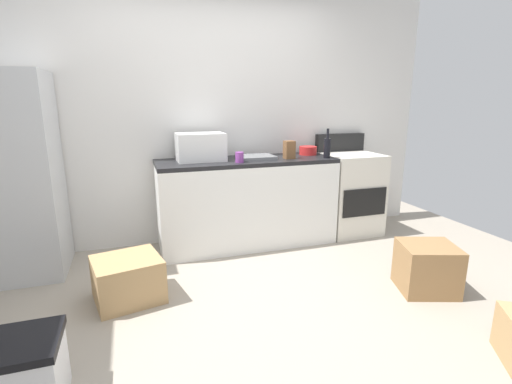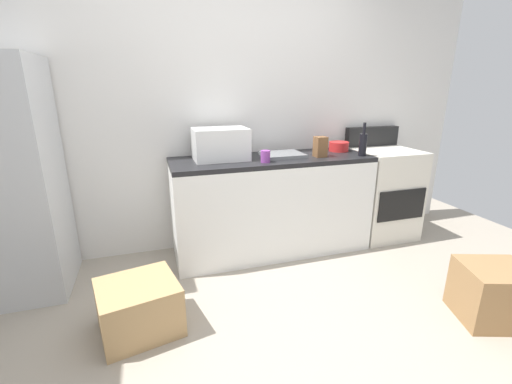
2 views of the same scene
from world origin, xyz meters
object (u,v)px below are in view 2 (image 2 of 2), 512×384
Objects in this scene: wine_bottle at (363,144)px; coffee_mug at (265,156)px; microwave at (220,144)px; knife_block at (320,147)px; cardboard_box_large at (493,293)px; cardboard_box_medium at (139,307)px; mixing_bowl at (339,146)px; stove_oven at (382,191)px; refrigerator at (4,182)px.

coffee_mug is at bearing 179.75° from wine_bottle.
microwave is 1.53× the size of wine_bottle.
knife_block reaches higher than coffee_mug.
cardboard_box_medium is (-2.25, 0.60, -0.03)m from cardboard_box_large.
mixing_bowl reaches higher than cardboard_box_medium.
microwave reaches higher than mixing_bowl.
microwave is 4.60× the size of coffee_mug.
mixing_bowl is 0.46× the size of cardboard_box_large.
mixing_bowl is at bearing 32.65° from knife_block.
stove_oven is 1.44m from coffee_mug.
coffee_mug is at bearing -172.31° from knife_block.
coffee_mug is 0.53× the size of mixing_bowl.
stove_oven is 2.65× the size of cardboard_box_large.
knife_block is at bearing 24.21° from cardboard_box_medium.
wine_bottle is at bearing -2.57° from refrigerator.
microwave is 1.45m from cardboard_box_medium.
knife_block reaches higher than cardboard_box_large.
knife_block is 0.43× the size of cardboard_box_large.
coffee_mug is at bearing -162.38° from mixing_bowl.
refrigerator is 1.93m from coffee_mug.
coffee_mug reaches higher than mixing_bowl.
microwave is (1.60, 0.11, 0.18)m from refrigerator.
refrigerator is 4.14× the size of cardboard_box_large.
refrigerator is 9.03× the size of mixing_bowl.
refrigerator reaches higher than mixing_bowl.
wine_bottle is at bearing -155.80° from stove_oven.
microwave is 1.29m from wine_bottle.
mixing_bowl is at bearing 101.90° from cardboard_box_large.
refrigerator is 2.87m from wine_bottle.
coffee_mug is 0.56× the size of knife_block.
refrigerator is at bearing 178.83° from knife_block.
cardboard_box_medium is at bearing -155.79° from knife_block.
cardboard_box_large is at bearing -44.60° from microwave.
wine_bottle is 0.40m from knife_block.
stove_oven is at bearing 7.56° from knife_block.
cardboard_box_large is at bearing -14.87° from cardboard_box_medium.
stove_oven is 5.79× the size of mixing_bowl.
coffee_mug is 0.21× the size of cardboard_box_medium.
stove_oven is 0.70m from wine_bottle.
microwave is at bearing 169.61° from knife_block.
cardboard_box_large is (0.32, -1.52, -0.75)m from mixing_bowl.
microwave is at bearing -178.22° from mixing_bowl.
refrigerator is at bearing -176.05° from microwave.
wine_bottle is 2.27m from cardboard_box_medium.
cardboard_box_large is (1.51, -1.49, -0.84)m from microwave.
cardboard_box_medium is at bearing 165.13° from cardboard_box_large.
microwave is 1.11× the size of cardboard_box_large.
knife_block is at bearing -172.44° from stove_oven.
microwave reaches higher than stove_oven.
microwave reaches higher than cardboard_box_medium.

